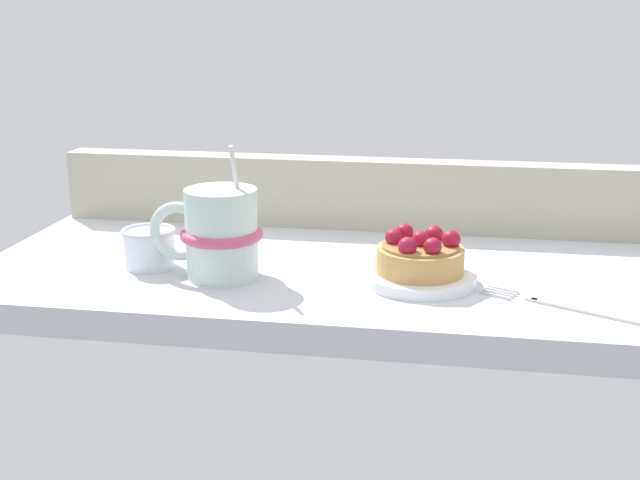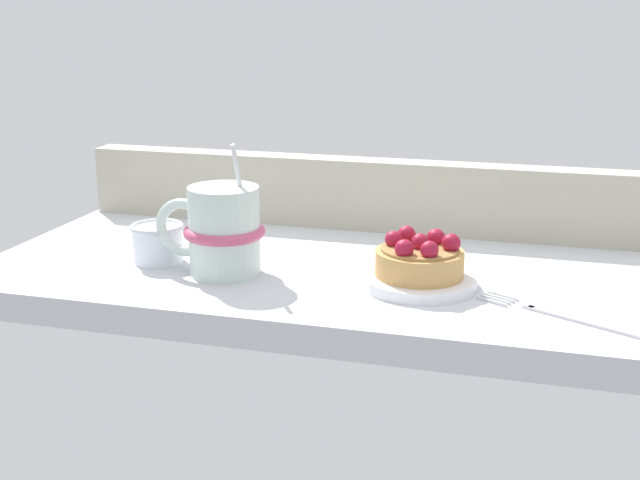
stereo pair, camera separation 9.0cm
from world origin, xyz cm
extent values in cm
cube|color=silver|center=(0.00, 0.00, -1.59)|extent=(85.86, 37.68, 3.19)
cube|color=#B2AD99|center=(0.00, 16.79, 4.56)|extent=(84.14, 4.10, 9.12)
cylinder|color=white|center=(7.00, -5.01, 0.60)|extent=(12.13, 12.13, 1.20)
cylinder|color=white|center=(7.00, -5.01, 0.30)|extent=(6.67, 6.67, 0.60)
cylinder|color=tan|center=(7.00, -5.01, 2.55)|extent=(9.26, 9.26, 2.71)
cylinder|color=#A37942|center=(7.00, -5.01, 4.06)|extent=(8.15, 8.15, 0.30)
sphere|color=maroon|center=(7.00, -5.01, 4.81)|extent=(1.87, 1.87, 1.87)
sphere|color=maroon|center=(10.15, -4.65, 4.89)|extent=(1.98, 1.98, 1.98)
sphere|color=maroon|center=(8.26, -2.51, 4.69)|extent=(2.04, 2.04, 2.04)
sphere|color=maroon|center=(5.10, -2.41, 4.82)|extent=(1.94, 1.94, 1.94)
sphere|color=maroon|center=(4.11, -4.70, 4.82)|extent=(1.82, 1.82, 1.82)
sphere|color=maroon|center=(5.81, -7.71, 4.76)|extent=(1.98, 1.98, 1.98)
sphere|color=maroon|center=(8.36, -7.60, 4.83)|extent=(1.88, 1.88, 1.88)
cylinder|color=silver|center=(-14.21, -6.46, 4.86)|extent=(7.76, 7.76, 9.72)
torus|color=#C64C70|center=(-14.21, -6.46, 4.76)|extent=(8.97, 8.97, 1.17)
torus|color=silver|center=(-19.04, -6.46, 4.86)|extent=(6.61, 1.17, 6.61)
cylinder|color=silver|center=(-12.66, -5.87, 10.86)|extent=(0.79, 2.65, 7.29)
cube|color=silver|center=(23.76, -11.46, 0.30)|extent=(11.03, 6.08, 0.60)
cube|color=silver|center=(18.40, -8.73, 0.30)|extent=(1.32, 1.04, 0.60)
cube|color=silver|center=(15.79, -6.16, 0.30)|extent=(3.23, 1.80, 0.60)
cube|color=silver|center=(15.45, -6.81, 0.30)|extent=(3.23, 1.80, 0.60)
cube|color=silver|center=(15.12, -7.47, 0.30)|extent=(3.23, 1.80, 0.60)
cube|color=silver|center=(14.79, -8.12, 0.30)|extent=(3.23, 1.80, 0.60)
cylinder|color=silver|center=(-23.27, -4.53, 2.08)|extent=(5.67, 5.67, 4.15)
torus|color=silver|center=(-23.27, -4.53, 4.15)|extent=(6.15, 6.15, 0.60)
camera|label=1|loc=(11.39, -91.07, 28.96)|focal=47.62mm
camera|label=2|loc=(20.16, -89.05, 28.96)|focal=47.62mm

